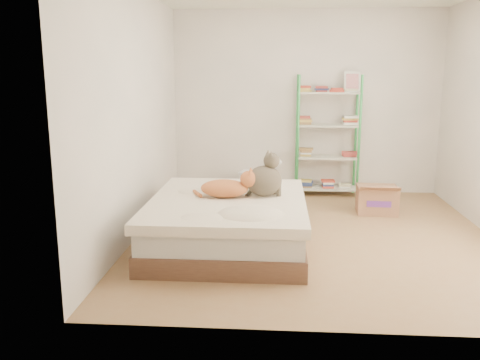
# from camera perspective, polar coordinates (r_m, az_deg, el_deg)

# --- Properties ---
(room) EXTENTS (3.81, 4.21, 2.61)m
(room) POSITION_cam_1_polar(r_m,az_deg,el_deg) (5.34, 8.67, 7.21)
(room) COLOR #987851
(room) RESTS_ON ground
(bed) EXTENTS (1.55, 1.93, 0.49)m
(bed) POSITION_cam_1_polar(r_m,az_deg,el_deg) (5.17, -1.35, -4.74)
(bed) COLOR brown
(bed) RESTS_ON ground
(orange_cat) EXTENTS (0.58, 0.32, 0.23)m
(orange_cat) POSITION_cam_1_polar(r_m,az_deg,el_deg) (5.13, -1.76, -0.69)
(orange_cat) COLOR #E68F4A
(orange_cat) RESTS_ON bed
(grey_cat) EXTENTS (0.48, 0.44, 0.45)m
(grey_cat) POSITION_cam_1_polar(r_m,az_deg,el_deg) (5.17, 2.73, 0.66)
(grey_cat) COLOR #655A4B
(grey_cat) RESTS_ON bed
(shelf_unit) EXTENTS (0.88, 0.36, 1.74)m
(shelf_unit) POSITION_cam_1_polar(r_m,az_deg,el_deg) (7.28, 9.83, 4.92)
(shelf_unit) COLOR green
(shelf_unit) RESTS_ON ground
(cardboard_box) EXTENTS (0.51, 0.49, 0.39)m
(cardboard_box) POSITION_cam_1_polar(r_m,az_deg,el_deg) (6.58, 15.11, -2.12)
(cardboard_box) COLOR #9E6847
(cardboard_box) RESTS_ON ground
(white_bin) EXTENTS (0.36, 0.33, 0.34)m
(white_bin) POSITION_cam_1_polar(r_m,az_deg,el_deg) (7.27, 1.22, -0.35)
(white_bin) COLOR white
(white_bin) RESTS_ON ground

